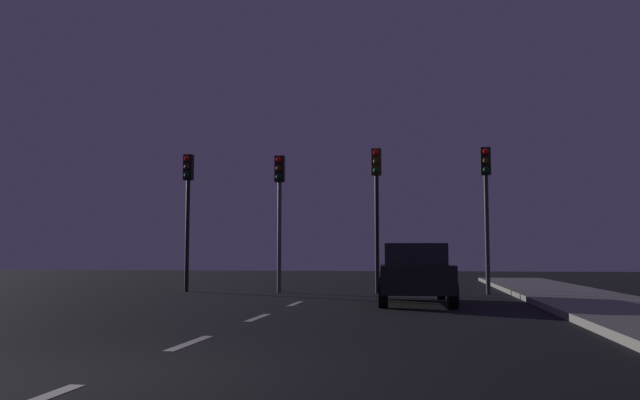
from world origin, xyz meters
TOP-DOWN VIEW (x-y plane):
  - ground_plane at (0.00, 7.00)m, footprint 80.00×80.00m
  - lane_stripe_second at (0.00, 2.60)m, footprint 0.16×1.60m
  - lane_stripe_third at (0.00, 6.40)m, footprint 0.16×1.60m
  - lane_stripe_fourth at (0.00, 10.20)m, footprint 0.16×1.60m
  - traffic_signal_far_left at (-4.85, 15.13)m, footprint 0.32×0.38m
  - traffic_signal_center_left at (-1.55, 15.13)m, footprint 0.32×0.38m
  - traffic_signal_center_right at (1.77, 15.13)m, footprint 0.32×0.38m
  - traffic_signal_far_right at (5.34, 15.13)m, footprint 0.32×0.38m
  - car_stopped_ahead at (3.05, 10.78)m, footprint 2.09×4.40m

SIDE VIEW (x-z plane):
  - ground_plane at x=0.00m, z-range 0.00..0.00m
  - lane_stripe_second at x=0.00m, z-range 0.00..0.01m
  - lane_stripe_third at x=0.00m, z-range 0.00..0.01m
  - lane_stripe_fourth at x=0.00m, z-range 0.00..0.01m
  - car_stopped_ahead at x=3.05m, z-range 0.01..1.56m
  - traffic_signal_center_left at x=-1.55m, z-range 0.95..5.62m
  - traffic_signal_far_right at x=5.34m, z-range 0.97..5.74m
  - traffic_signal_far_left at x=-4.85m, z-range 0.97..5.76m
  - traffic_signal_center_right at x=1.77m, z-range 0.97..5.80m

